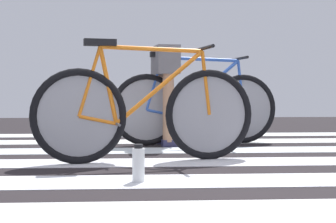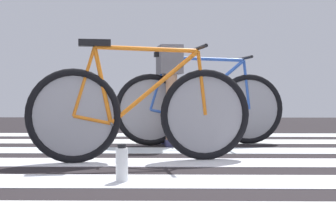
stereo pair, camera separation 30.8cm
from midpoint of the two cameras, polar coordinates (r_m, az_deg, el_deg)
name	(u,v)px [view 1 (the left image)]	position (r m, az deg, el deg)	size (l,w,h in m)	color
ground	(206,183)	(2.96, 1.55, -8.40)	(18.00, 14.00, 0.02)	black
crosswalk_markings	(202,181)	(2.96, 1.09, -8.19)	(5.47, 6.54, 0.00)	silver
bicycle_1_of_2	(146,112)	(3.73, -5.01, -0.05)	(1.72, 0.55, 0.93)	black
bicycle_2_of_2	(196,107)	(4.92, 1.48, 0.56)	(1.72, 0.54, 0.93)	black
cyclist_2_of_2	(166,81)	(4.85, -2.08, 3.57)	(0.37, 0.44, 0.99)	#A87A5B
water_bottle	(138,164)	(2.93, -6.52, -6.19)	(0.07, 0.07, 0.23)	silver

